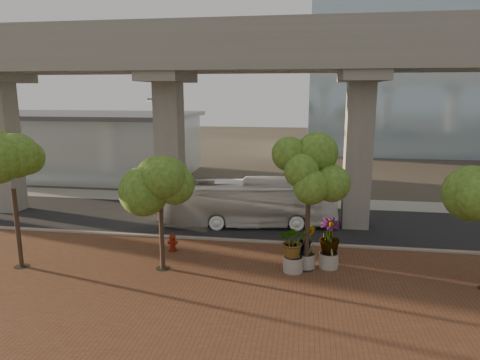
# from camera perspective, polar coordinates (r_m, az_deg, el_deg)

# --- Properties ---
(ground) EXTENTS (160.00, 160.00, 0.00)m
(ground) POSITION_cam_1_polar(r_m,az_deg,el_deg) (26.35, 2.22, -6.90)
(ground) COLOR #373028
(ground) RESTS_ON ground
(brick_plaza) EXTENTS (70.00, 13.00, 0.06)m
(brick_plaza) POSITION_cam_1_polar(r_m,az_deg,el_deg) (18.99, -0.68, -14.41)
(brick_plaza) COLOR brown
(brick_plaza) RESTS_ON ground
(asphalt_road) EXTENTS (90.00, 8.00, 0.04)m
(asphalt_road) POSITION_cam_1_polar(r_m,az_deg,el_deg) (28.24, 2.70, -5.58)
(asphalt_road) COLOR black
(asphalt_road) RESTS_ON ground
(curb_strip) EXTENTS (70.00, 0.25, 0.16)m
(curb_strip) POSITION_cam_1_polar(r_m,az_deg,el_deg) (24.45, 1.67, -8.19)
(curb_strip) COLOR gray
(curb_strip) RESTS_ON ground
(far_sidewalk) EXTENTS (90.00, 3.00, 0.06)m
(far_sidewalk) POSITION_cam_1_polar(r_m,az_deg,el_deg) (33.50, 3.72, -2.81)
(far_sidewalk) COLOR gray
(far_sidewalk) RESTS_ON ground
(transit_viaduct) EXTENTS (72.00, 5.60, 12.40)m
(transit_viaduct) POSITION_cam_1_polar(r_m,az_deg,el_deg) (27.00, 2.84, 9.32)
(transit_viaduct) COLOR gray
(transit_viaduct) RESTS_ON ground
(station_pavilion) EXTENTS (23.00, 13.00, 6.30)m
(station_pavilion) POSITION_cam_1_polar(r_m,az_deg,el_deg) (47.06, -20.31, 4.62)
(station_pavilion) COLOR silver
(station_pavilion) RESTS_ON ground
(transit_bus) EXTENTS (10.96, 3.93, 2.99)m
(transit_bus) POSITION_cam_1_polar(r_m,az_deg,el_deg) (27.11, 1.39, -3.07)
(transit_bus) COLOR white
(transit_bus) RESTS_ON ground
(fire_hydrant) EXTENTS (0.49, 0.44, 0.99)m
(fire_hydrant) POSITION_cam_1_polar(r_m,az_deg,el_deg) (23.24, -8.99, -8.22)
(fire_hydrant) COLOR maroon
(fire_hydrant) RESTS_ON ground
(planter_front) EXTENTS (2.07, 2.07, 2.28)m
(planter_front) POSITION_cam_1_polar(r_m,az_deg,el_deg) (20.32, 7.15, -8.40)
(planter_front) COLOR gray
(planter_front) RESTS_ON ground
(planter_right) EXTENTS (2.28, 2.28, 2.43)m
(planter_right) POSITION_cam_1_polar(r_m,az_deg,el_deg) (21.02, 11.85, -7.60)
(planter_right) COLOR gray
(planter_right) RESTS_ON ground
(planter_left) EXTENTS (1.98, 1.98, 2.18)m
(planter_left) POSITION_cam_1_polar(r_m,az_deg,el_deg) (20.89, 8.86, -8.05)
(planter_left) COLOR gray
(planter_left) RESTS_ON ground
(street_tree_far_west) EXTENTS (3.38, 3.38, 6.44)m
(street_tree_far_west) POSITION_cam_1_polar(r_m,az_deg,el_deg) (22.47, -28.23, 1.44)
(street_tree_far_west) COLOR #453427
(street_tree_far_west) RESTS_ON ground
(street_tree_near_west) EXTENTS (3.54, 3.54, 5.70)m
(street_tree_near_west) POSITION_cam_1_polar(r_m,az_deg,el_deg) (20.08, -10.65, -0.77)
(street_tree_near_west) COLOR #453427
(street_tree_near_west) RESTS_ON ground
(street_tree_near_east) EXTENTS (3.82, 3.82, 6.40)m
(street_tree_near_east) POSITION_cam_1_polar(r_m,az_deg,el_deg) (19.75, 9.21, 0.77)
(street_tree_near_east) COLOR #453427
(street_tree_near_east) RESTS_ON ground
(streetlamp_west) EXTENTS (0.39, 1.14, 7.89)m
(streetlamp_west) POSITION_cam_1_polar(r_m,az_deg,el_deg) (33.21, -11.37, 4.90)
(streetlamp_west) COLOR #2F3034
(streetlamp_west) RESTS_ON ground
(streetlamp_east) EXTENTS (0.40, 1.17, 8.08)m
(streetlamp_east) POSITION_cam_1_polar(r_m,az_deg,el_deg) (30.69, 16.26, 4.33)
(streetlamp_east) COLOR #2B2B30
(streetlamp_east) RESTS_ON ground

